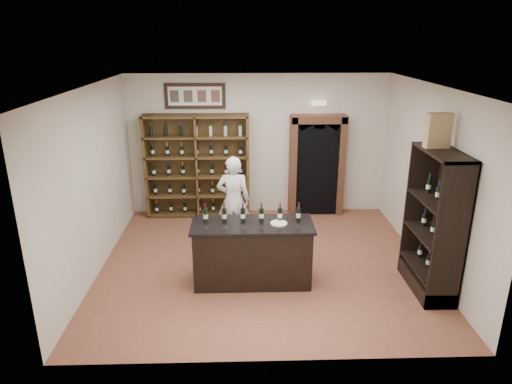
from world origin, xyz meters
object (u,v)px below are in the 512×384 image
wine_shelf (197,166)px  counter_bottle_0 (206,215)px  shopkeeper (233,200)px  wine_crate (438,130)px  side_cabinet (433,244)px  tasting_counter (252,253)px

wine_shelf → counter_bottle_0: (0.38, -2.83, 0.01)m
shopkeeper → wine_crate: bearing=154.8°
wine_shelf → side_cabinet: (3.82, -3.23, -0.35)m
tasting_counter → shopkeeper: 1.56m
counter_bottle_0 → wine_crate: size_ratio=0.60×
tasting_counter → wine_crate: bearing=-2.1°
wine_shelf → counter_bottle_0: size_ratio=7.33×
side_cabinet → wine_crate: bearing=108.6°
tasting_counter → side_cabinet: 2.75m
tasting_counter → wine_crate: 3.30m
shopkeeper → wine_crate: 3.74m
side_cabinet → shopkeeper: bearing=149.5°
tasting_counter → counter_bottle_0: (-0.72, 0.10, 0.61)m
tasting_counter → wine_crate: wine_crate is taller
wine_crate → shopkeeper: bearing=146.6°
wine_shelf → tasting_counter: wine_shelf is taller
tasting_counter → counter_bottle_0: counter_bottle_0 is taller
counter_bottle_0 → shopkeeper: 1.47m
wine_shelf → wine_crate: size_ratio=4.38×
tasting_counter → shopkeeper: shopkeeper is taller
side_cabinet → wine_crate: size_ratio=4.38×
wine_crate → wine_shelf: bearing=135.9°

